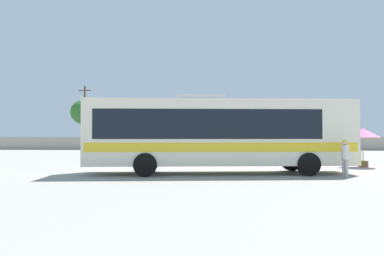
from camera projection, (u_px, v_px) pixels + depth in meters
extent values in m
plane|color=gray|center=(200.00, 159.00, 28.48)|extent=(300.00, 300.00, 0.00)
cube|color=#9E998C|center=(206.00, 143.00, 47.75)|extent=(80.00, 0.30, 1.72)
cube|color=silver|center=(219.00, 132.00, 17.55)|extent=(12.63, 3.87, 3.02)
cube|color=black|center=(206.00, 125.00, 17.53)|extent=(10.41, 3.66, 1.33)
cube|color=yellow|center=(219.00, 146.00, 17.53)|extent=(12.39, 3.87, 0.42)
cube|color=#19212D|center=(347.00, 121.00, 17.84)|extent=(0.29, 2.29, 1.57)
cube|color=yellow|center=(348.00, 156.00, 17.80)|extent=(0.33, 2.49, 0.73)
cube|color=#B2B2B2|center=(200.00, 98.00, 17.54)|extent=(2.34, 1.63, 0.24)
cylinder|color=black|center=(291.00, 161.00, 18.91)|extent=(1.07, 0.41, 1.04)
cylinder|color=black|center=(308.00, 164.00, 16.46)|extent=(1.07, 0.41, 1.04)
cylinder|color=black|center=(149.00, 161.00, 18.58)|extent=(1.07, 0.41, 1.04)
cylinder|color=black|center=(145.00, 165.00, 16.14)|extent=(1.07, 0.41, 1.04)
cylinder|color=#B7B2A8|center=(344.00, 168.00, 15.96)|extent=(0.15, 0.15, 0.78)
cylinder|color=#B7B2A8|center=(347.00, 168.00, 15.82)|extent=(0.15, 0.15, 0.78)
cylinder|color=silver|center=(345.00, 152.00, 15.91)|extent=(0.44, 0.44, 0.61)
sphere|color=beige|center=(345.00, 143.00, 15.92)|extent=(0.21, 0.21, 0.21)
cylinder|color=yellow|center=(345.00, 140.00, 15.92)|extent=(0.22, 0.22, 0.06)
cylinder|color=gray|center=(363.00, 148.00, 21.27)|extent=(0.05, 0.05, 2.18)
cone|color=pink|center=(363.00, 133.00, 21.29)|extent=(1.90, 1.90, 0.52)
cube|color=brown|center=(363.00, 164.00, 21.25)|extent=(0.48, 0.48, 0.36)
cube|color=navy|center=(123.00, 146.00, 44.35)|extent=(4.49, 1.93, 0.59)
cube|color=black|center=(125.00, 141.00, 44.36)|extent=(2.49, 1.73, 0.49)
cylinder|color=black|center=(110.00, 149.00, 43.51)|extent=(0.65, 0.24, 0.64)
cylinder|color=black|center=(113.00, 148.00, 45.27)|extent=(0.65, 0.24, 0.64)
cylinder|color=black|center=(133.00, 149.00, 43.42)|extent=(0.65, 0.24, 0.64)
cylinder|color=black|center=(136.00, 148.00, 45.18)|extent=(0.65, 0.24, 0.64)
cube|color=black|center=(177.00, 146.00, 43.27)|extent=(4.31, 2.00, 0.67)
cube|color=black|center=(175.00, 141.00, 43.28)|extent=(2.40, 1.77, 0.55)
cylinder|color=black|center=(188.00, 148.00, 44.12)|extent=(0.65, 0.25, 0.64)
cylinder|color=black|center=(188.00, 149.00, 42.36)|extent=(0.65, 0.25, 0.64)
cylinder|color=black|center=(167.00, 148.00, 44.16)|extent=(0.65, 0.25, 0.64)
cylinder|color=black|center=(165.00, 149.00, 42.40)|extent=(0.65, 0.25, 0.64)
cube|color=red|center=(228.00, 146.00, 43.34)|extent=(4.32, 2.16, 0.67)
cube|color=black|center=(230.00, 141.00, 43.32)|extent=(2.43, 1.85, 0.55)
cylinder|color=black|center=(216.00, 149.00, 42.65)|extent=(0.66, 0.27, 0.64)
cylinder|color=black|center=(218.00, 148.00, 44.40)|extent=(0.66, 0.27, 0.64)
cylinder|color=black|center=(239.00, 149.00, 42.27)|extent=(0.66, 0.27, 0.64)
cylinder|color=black|center=(239.00, 149.00, 44.01)|extent=(0.66, 0.27, 0.64)
cube|color=maroon|center=(275.00, 146.00, 42.66)|extent=(4.40, 2.16, 0.64)
cube|color=black|center=(276.00, 141.00, 42.64)|extent=(2.48, 1.85, 0.53)
cylinder|color=black|center=(263.00, 149.00, 41.98)|extent=(0.66, 0.27, 0.64)
cylinder|color=black|center=(263.00, 149.00, 43.72)|extent=(0.66, 0.27, 0.64)
cylinder|color=black|center=(287.00, 149.00, 41.59)|extent=(0.66, 0.27, 0.64)
cylinder|color=black|center=(286.00, 149.00, 43.33)|extent=(0.66, 0.27, 0.64)
cylinder|color=#4C3823|center=(85.00, 118.00, 50.71)|extent=(0.24, 0.24, 8.72)
cube|color=#473321|center=(85.00, 90.00, 50.80)|extent=(1.80, 0.29, 0.12)
cylinder|color=brown|center=(86.00, 136.00, 54.93)|extent=(0.32, 0.32, 3.79)
ellipsoid|color=#2D6628|center=(86.00, 112.00, 55.01)|extent=(4.59, 4.59, 3.90)
cylinder|color=brown|center=(176.00, 138.00, 50.70)|extent=(0.32, 0.32, 3.20)
ellipsoid|color=#23561E|center=(176.00, 116.00, 50.77)|extent=(3.91, 3.91, 3.32)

